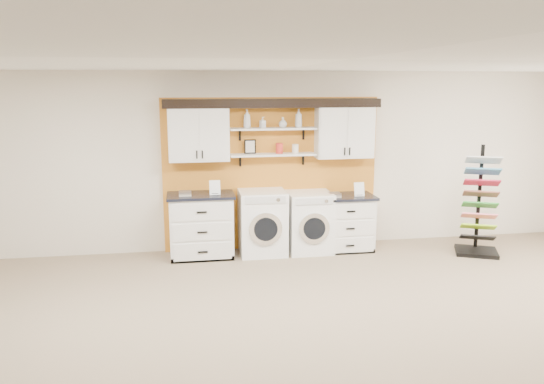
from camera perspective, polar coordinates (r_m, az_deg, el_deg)
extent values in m
plane|color=gray|center=(5.14, 7.51, -19.02)|extent=(10.00, 10.00, 0.00)
plane|color=white|center=(4.43, 8.49, 13.94)|extent=(10.00, 10.00, 0.00)
plane|color=silver|center=(8.41, -0.12, 3.34)|extent=(10.00, 0.00, 10.00)
cube|color=#C77722|center=(8.41, -0.08, 1.96)|extent=(3.40, 0.07, 2.40)
cube|color=white|center=(8.05, -7.89, 6.30)|extent=(0.90, 0.34, 0.84)
cube|color=white|center=(7.88, -9.47, 6.14)|extent=(0.42, 0.01, 0.78)
cube|color=white|center=(7.89, -6.25, 6.23)|extent=(0.42, 0.01, 0.78)
cube|color=white|center=(8.42, 7.76, 6.53)|extent=(0.90, 0.34, 0.84)
cube|color=white|center=(8.19, 6.64, 6.42)|extent=(0.42, 0.01, 0.78)
cube|color=white|center=(8.32, 9.57, 6.42)|extent=(0.42, 0.01, 0.78)
cube|color=white|center=(8.20, 0.11, 4.05)|extent=(1.32, 0.28, 0.03)
cube|color=white|center=(8.16, 0.11, 6.83)|extent=(1.32, 0.28, 0.03)
cube|color=black|center=(8.15, 0.09, 9.64)|extent=(3.30, 0.40, 0.10)
cube|color=black|center=(7.97, 0.31, 9.17)|extent=(3.30, 0.04, 0.04)
cube|color=black|center=(8.19, -2.38, 4.90)|extent=(0.18, 0.02, 0.22)
cube|color=beige|center=(8.18, -2.37, 4.89)|extent=(0.14, 0.01, 0.18)
cylinder|color=red|center=(8.21, 0.80, 4.72)|extent=(0.11, 0.11, 0.16)
cylinder|color=silver|center=(8.26, 2.51, 4.68)|extent=(0.10, 0.10, 0.14)
cube|color=white|center=(8.16, -7.59, -3.70)|extent=(0.94, 0.60, 0.94)
cube|color=black|center=(8.03, -7.44, -7.19)|extent=(0.94, 0.06, 0.07)
cube|color=black|center=(8.04, -7.68, -0.33)|extent=(1.00, 0.66, 0.04)
cube|color=white|center=(7.79, -7.57, -2.14)|extent=(0.86, 0.02, 0.26)
cube|color=white|center=(7.86, -7.51, -4.28)|extent=(0.86, 0.02, 0.26)
cube|color=white|center=(7.95, -7.46, -6.38)|extent=(0.86, 0.02, 0.26)
cube|color=white|center=(8.53, 7.79, -3.35)|extent=(0.84, 0.60, 0.84)
cube|color=black|center=(8.40, 8.26, -6.39)|extent=(0.84, 0.06, 0.07)
cube|color=black|center=(8.43, 7.87, -0.46)|extent=(0.90, 0.66, 0.04)
cube|color=white|center=(8.18, 8.47, -2.05)|extent=(0.77, 0.02, 0.23)
cube|color=white|center=(8.25, 8.41, -3.89)|extent=(0.77, 0.02, 0.23)
cube|color=white|center=(8.33, 8.36, -5.69)|extent=(0.77, 0.02, 0.23)
cube|color=white|center=(8.23, -1.06, -3.27)|extent=(0.71, 0.66, 1.00)
cube|color=silver|center=(7.81, -0.71, -0.88)|extent=(0.61, 0.02, 0.10)
cylinder|color=silver|center=(7.91, -0.70, -3.99)|extent=(0.50, 0.05, 0.50)
cylinder|color=black|center=(7.89, -0.67, -4.04)|extent=(0.36, 0.03, 0.36)
cube|color=white|center=(8.37, 4.00, -3.21)|extent=(0.68, 0.66, 0.95)
cube|color=silver|center=(7.96, 4.59, -1.00)|extent=(0.58, 0.02, 0.10)
cylinder|color=silver|center=(8.06, 4.54, -3.91)|extent=(0.48, 0.05, 0.48)
cylinder|color=black|center=(8.04, 4.59, -3.95)|extent=(0.34, 0.03, 0.34)
cube|color=black|center=(8.92, 21.11, -6.00)|extent=(0.77, 0.72, 0.06)
cube|color=black|center=(8.89, 21.38, -0.48)|extent=(0.07, 0.07, 1.64)
cube|color=black|center=(8.88, 21.20, -4.57)|extent=(0.58, 0.47, 0.15)
cube|color=#ADFB1A|center=(8.83, 21.28, -3.49)|extent=(0.58, 0.47, 0.15)
cube|color=pink|center=(8.79, 21.37, -2.39)|extent=(0.58, 0.47, 0.15)
cube|color=green|center=(8.75, 21.45, -1.29)|extent=(0.58, 0.47, 0.15)
cube|color=brown|center=(8.72, 21.53, -0.17)|extent=(0.58, 0.47, 0.15)
cube|color=#B91535|center=(8.69, 21.62, 0.95)|extent=(0.58, 0.47, 0.15)
cube|color=teal|center=(8.66, 21.70, 2.08)|extent=(0.58, 0.47, 0.15)
cube|color=silver|center=(8.63, 21.79, 3.22)|extent=(0.58, 0.47, 0.15)
imported|color=silver|center=(8.09, -2.70, 7.88)|extent=(0.14, 0.14, 0.28)
imported|color=silver|center=(8.13, -1.02, 7.50)|extent=(0.10, 0.10, 0.17)
imported|color=silver|center=(8.18, 1.17, 7.50)|extent=(0.17, 0.17, 0.16)
imported|color=silver|center=(8.22, 2.88, 7.95)|extent=(0.15, 0.15, 0.28)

